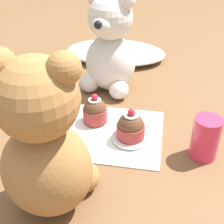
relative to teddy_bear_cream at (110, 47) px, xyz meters
The scene contains 10 objects.
ground_plane 0.23m from the teddy_bear_cream, 78.48° to the right, with size 4.00×4.00×0.00m, color brown.
knitted_placemat 0.23m from the teddy_bear_cream, 78.48° to the right, with size 0.21×0.19×0.01m, color silver.
tulle_cloth 0.22m from the teddy_bear_cream, 95.17° to the left, with size 0.31×0.20×0.04m, color white.
teddy_bear_cream is the anchor object (origin of this frame).
teddy_bear_tan 0.39m from the teddy_bear_cream, 93.46° to the right, with size 0.14×0.14×0.27m.
cupcake_near_cream_bear 0.18m from the teddy_bear_cream, 91.55° to the right, with size 0.05×0.05×0.07m.
saucer_plate 0.25m from the teddy_bear_cream, 68.96° to the right, with size 0.08×0.08×0.01m, color silver.
cupcake_near_tan_bear 0.24m from the teddy_bear_cream, 68.96° to the right, with size 0.06×0.06×0.07m.
juice_glass 0.33m from the teddy_bear_cream, 45.84° to the right, with size 0.05×0.05×0.09m, color #DB3356.
teaspoon 0.31m from the teddy_bear_cream, 137.87° to the right, with size 0.13×0.01×0.01m, color silver.
Camera 1 is at (0.09, -0.52, 0.41)m, focal length 50.00 mm.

